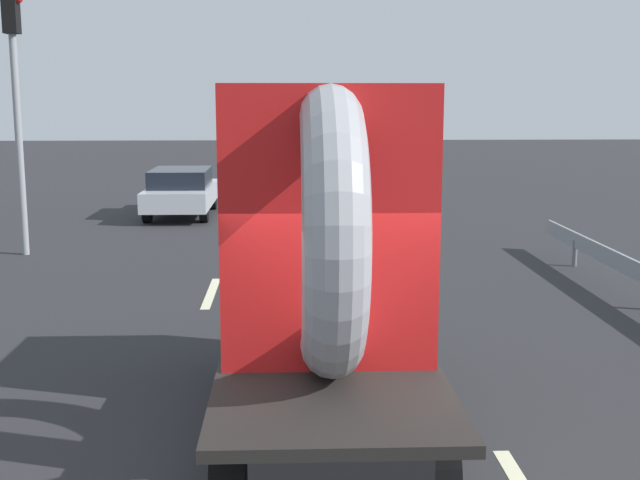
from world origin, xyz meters
name	(u,v)px	position (x,y,z in m)	size (l,w,h in m)	color
ground_plane	(359,474)	(0.00, 0.00, 0.00)	(120.00, 120.00, 0.00)	#28282B
flatbed_truck	(322,269)	(-0.29, 1.46, 1.66)	(2.02, 5.51, 3.59)	black
distant_sedan	(181,191)	(-3.77, 17.11, 0.75)	(1.83, 4.26, 1.39)	black
traffic_light	(16,85)	(-6.49, 11.14, 3.72)	(0.42, 0.36, 5.70)	gray
lane_dash_left_far	(211,293)	(-2.03, 7.28, 0.00)	(2.33, 0.16, 0.01)	beige
lane_dash_right_far	(409,299)	(1.45, 6.69, 0.00)	(2.86, 0.16, 0.01)	beige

